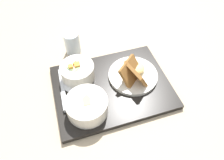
{
  "coord_description": "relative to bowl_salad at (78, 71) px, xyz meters",
  "views": [
    {
      "loc": [
        -0.15,
        -0.39,
        0.58
      ],
      "look_at": [
        0.0,
        0.0,
        0.05
      ],
      "focal_mm": 32.0,
      "sensor_mm": 36.0,
      "label": 1
    }
  ],
  "objects": [
    {
      "name": "ground_plane",
      "position": [
        0.1,
        -0.08,
        -0.05
      ],
      "size": [
        4.0,
        4.0,
        0.0
      ],
      "primitive_type": "plane",
      "color": "tan"
    },
    {
      "name": "knife",
      "position": [
        -0.07,
        -0.07,
        -0.03
      ],
      "size": [
        0.03,
        0.19,
        0.01
      ],
      "rotation": [
        0.0,
        0.0,
        1.48
      ],
      "color": "silver",
      "rests_on": "serving_tray"
    },
    {
      "name": "serving_tray",
      "position": [
        0.1,
        -0.08,
        -0.04
      ],
      "size": [
        0.42,
        0.33,
        0.02
      ],
      "color": "black",
      "rests_on": "ground_plane"
    },
    {
      "name": "spoon",
      "position": [
        -0.04,
        -0.05,
        -0.03
      ],
      "size": [
        0.04,
        0.14,
        0.01
      ],
      "rotation": [
        0.0,
        0.0,
        1.57
      ],
      "color": "silver",
      "rests_on": "serving_tray"
    },
    {
      "name": "glass_water",
      "position": [
        0.02,
        0.16,
        -0.01
      ],
      "size": [
        0.06,
        0.06,
        0.09
      ],
      "color": "silver",
      "rests_on": "ground_plane"
    },
    {
      "name": "plate_main",
      "position": [
        0.18,
        -0.07,
        -0.02
      ],
      "size": [
        0.18,
        0.18,
        0.09
      ],
      "color": "silver",
      "rests_on": "serving_tray"
    },
    {
      "name": "bowl_salad",
      "position": [
        0.0,
        0.0,
        0.0
      ],
      "size": [
        0.12,
        0.12,
        0.07
      ],
      "color": "silver",
      "rests_on": "serving_tray"
    },
    {
      "name": "bowl_soup",
      "position": [
        -0.01,
        -0.14,
        -0.0
      ],
      "size": [
        0.13,
        0.13,
        0.06
      ],
      "color": "silver",
      "rests_on": "serving_tray"
    }
  ]
}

